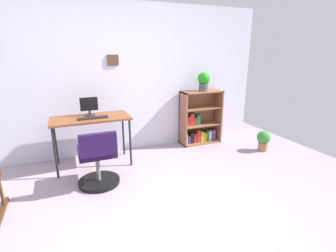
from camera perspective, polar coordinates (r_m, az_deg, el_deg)
name	(u,v)px	position (r m, az deg, el deg)	size (l,w,h in m)	color
ground_plane	(164,227)	(2.64, -0.91, -21.82)	(6.24, 6.24, 0.00)	#9C8C9A
wall_back	(114,80)	(4.16, -12.19, 10.07)	(5.20, 0.12, 2.37)	silver
desk	(91,121)	(3.75, -17.08, 1.00)	(1.09, 0.54, 0.74)	brown
monitor	(89,107)	(3.81, -17.44, 4.24)	(0.25, 0.16, 0.27)	#262628
keyboard	(93,118)	(3.65, -16.62, 1.79)	(0.41, 0.11, 0.02)	black
office_chair	(98,162)	(3.25, -15.59, -7.78)	(0.52, 0.55, 0.75)	black
bookshelf_low	(199,120)	(4.63, 7.05, 1.30)	(0.74, 0.30, 0.96)	#8E5B3D
potted_plant_on_shelf	(204,81)	(4.46, 8.08, 10.11)	(0.21, 0.21, 0.32)	#474C51
potted_plant_floor	(263,140)	(4.55, 20.81, -2.89)	(0.22, 0.22, 0.35)	#9E6642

